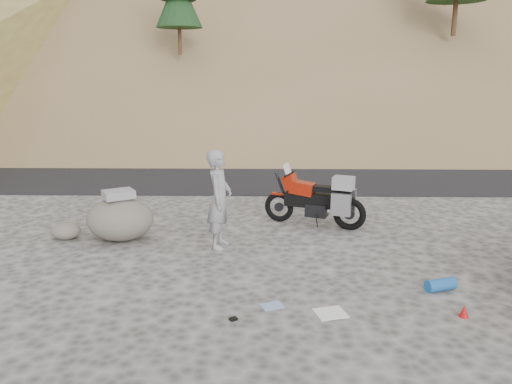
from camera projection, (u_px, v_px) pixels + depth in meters
ground at (282, 271)px, 8.81m from camera, size 140.00×140.00×0.00m
road at (274, 173)px, 17.56m from camera, size 120.00×7.00×0.05m
motorcycle at (319, 200)px, 11.28m from camera, size 2.28×1.17×1.42m
man at (220, 247)px, 10.04m from camera, size 0.59×0.79×1.97m
boulder at (120, 218)px, 10.36m from camera, size 1.69×1.57×1.08m
small_rock at (66, 231)px, 10.47m from camera, size 0.73×0.69×0.36m
gear_white_cloth at (330, 313)px, 7.23m from camera, size 0.52×0.49×0.01m
gear_blue_mat at (441, 285)px, 7.98m from camera, size 0.54×0.36×0.20m
gear_funnel at (464, 311)px, 7.12m from camera, size 0.17×0.17×0.18m
gear_glove_b at (233, 319)px, 7.04m from camera, size 0.13×0.12×0.04m
gear_blue_cloth at (272, 306)px, 7.46m from camera, size 0.39×0.34×0.01m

